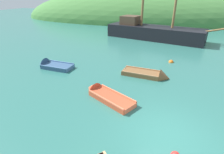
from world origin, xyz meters
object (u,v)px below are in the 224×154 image
(sailing_ship, at_px, (153,34))
(rowboat_portside, at_px, (52,66))
(rowboat_outer_left, at_px, (149,75))
(buoy_orange, at_px, (171,62))
(rowboat_far, at_px, (104,95))

(sailing_ship, relative_size, rowboat_portside, 4.89)
(rowboat_portside, bearing_deg, rowboat_outer_left, -172.75)
(rowboat_outer_left, height_order, buoy_orange, rowboat_outer_left)
(sailing_ship, xyz_separation_m, rowboat_outer_left, (0.77, -11.95, -0.53))
(rowboat_far, distance_m, buoy_orange, 7.88)
(rowboat_outer_left, bearing_deg, sailing_ship, 99.86)
(rowboat_far, distance_m, rowboat_outer_left, 4.13)
(sailing_ship, height_order, rowboat_portside, sailing_ship)
(rowboat_outer_left, bearing_deg, rowboat_portside, -170.63)
(rowboat_portside, relative_size, rowboat_far, 0.88)
(rowboat_far, height_order, buoy_orange, rowboat_far)
(rowboat_outer_left, xyz_separation_m, buoy_orange, (1.52, 3.45, -0.09))
(sailing_ship, height_order, buoy_orange, sailing_ship)
(rowboat_portside, bearing_deg, rowboat_far, 154.88)
(rowboat_outer_left, bearing_deg, rowboat_far, -116.11)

